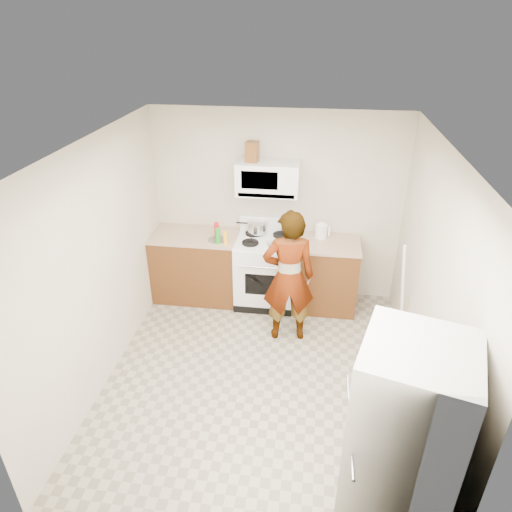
% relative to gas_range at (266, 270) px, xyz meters
% --- Properties ---
extents(floor, '(3.60, 3.60, 0.00)m').
position_rel_gas_range_xyz_m(floor, '(0.10, -1.48, -0.49)').
color(floor, gray).
rests_on(floor, ground).
extents(back_wall, '(3.20, 0.02, 2.50)m').
position_rel_gas_range_xyz_m(back_wall, '(0.10, 0.31, 0.76)').
color(back_wall, beige).
rests_on(back_wall, floor).
extents(right_wall, '(0.02, 3.60, 2.50)m').
position_rel_gas_range_xyz_m(right_wall, '(1.69, -1.48, 0.76)').
color(right_wall, beige).
rests_on(right_wall, floor).
extents(cabinet_left, '(1.12, 0.62, 0.90)m').
position_rel_gas_range_xyz_m(cabinet_left, '(-0.94, 0.01, -0.04)').
color(cabinet_left, '#5D3116').
rests_on(cabinet_left, floor).
extents(counter_left, '(1.14, 0.64, 0.03)m').
position_rel_gas_range_xyz_m(counter_left, '(-0.94, 0.01, 0.43)').
color(counter_left, tan).
rests_on(counter_left, cabinet_left).
extents(cabinet_right, '(0.80, 0.62, 0.90)m').
position_rel_gas_range_xyz_m(cabinet_right, '(0.78, 0.01, -0.04)').
color(cabinet_right, '#5D3116').
rests_on(cabinet_right, floor).
extents(counter_right, '(0.82, 0.64, 0.03)m').
position_rel_gas_range_xyz_m(counter_right, '(0.78, 0.01, 0.43)').
color(counter_right, tan).
rests_on(counter_right, cabinet_right).
extents(gas_range, '(0.76, 0.65, 1.13)m').
position_rel_gas_range_xyz_m(gas_range, '(0.00, 0.00, 0.00)').
color(gas_range, white).
rests_on(gas_range, floor).
extents(microwave, '(0.76, 0.38, 0.40)m').
position_rel_gas_range_xyz_m(microwave, '(0.00, 0.13, 1.21)').
color(microwave, white).
rests_on(microwave, back_wall).
extents(person, '(0.65, 0.48, 1.64)m').
position_rel_gas_range_xyz_m(person, '(0.34, -0.72, 0.34)').
color(person, tan).
rests_on(person, floor).
extents(fridge, '(0.86, 0.86, 1.70)m').
position_rel_gas_range_xyz_m(fridge, '(1.29, -2.91, 0.36)').
color(fridge, silver).
rests_on(fridge, floor).
extents(kettle, '(0.20, 0.20, 0.18)m').
position_rel_gas_range_xyz_m(kettle, '(0.69, 0.15, 0.54)').
color(kettle, white).
rests_on(kettle, counter_right).
extents(jug, '(0.16, 0.16, 0.24)m').
position_rel_gas_range_xyz_m(jug, '(-0.19, 0.12, 1.53)').
color(jug, brown).
rests_on(jug, microwave).
extents(saucepan, '(0.32, 0.32, 0.14)m').
position_rel_gas_range_xyz_m(saucepan, '(-0.14, 0.16, 0.54)').
color(saucepan, silver).
rests_on(saucepan, gas_range).
extents(tray, '(0.29, 0.23, 0.05)m').
position_rel_gas_range_xyz_m(tray, '(0.16, -0.14, 0.47)').
color(tray, white).
rests_on(tray, gas_range).
extents(bottle_spray, '(0.08, 0.08, 0.21)m').
position_rel_gas_range_xyz_m(bottle_spray, '(-0.63, -0.05, 0.55)').
color(bottle_spray, red).
rests_on(bottle_spray, counter_left).
extents(bottle_hot_sauce, '(0.07, 0.07, 0.17)m').
position_rel_gas_range_xyz_m(bottle_hot_sauce, '(-0.48, -0.21, 0.54)').
color(bottle_hot_sauce, '#FEA41C').
rests_on(bottle_hot_sauce, counter_left).
extents(bottle_green_cap, '(0.07, 0.07, 0.20)m').
position_rel_gas_range_xyz_m(bottle_green_cap, '(-0.58, -0.20, 0.55)').
color(bottle_green_cap, '#1A8F20').
rests_on(bottle_green_cap, counter_left).
extents(pot_lid, '(0.31, 0.31, 0.01)m').
position_rel_gas_range_xyz_m(pot_lid, '(-0.61, -0.11, 0.46)').
color(pot_lid, silver).
rests_on(pot_lid, counter_left).
extents(broom, '(0.22, 0.24, 1.39)m').
position_rel_gas_range_xyz_m(broom, '(1.61, -0.81, 0.22)').
color(broom, white).
rests_on(broom, floor).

